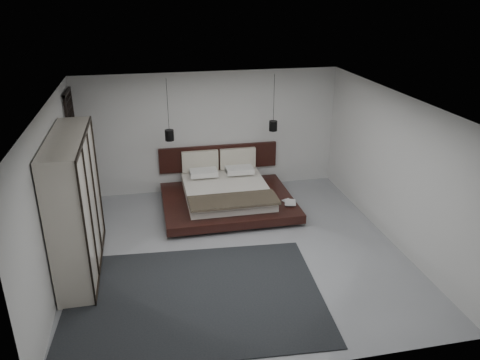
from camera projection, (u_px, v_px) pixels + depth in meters
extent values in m
plane|color=#95989D|center=(236.00, 251.00, 8.67)|extent=(6.00, 6.00, 0.00)
plane|color=white|center=(235.00, 102.00, 7.59)|extent=(6.00, 6.00, 0.00)
plane|color=silver|center=(210.00, 132.00, 10.84)|extent=(6.00, 0.00, 6.00)
plane|color=silver|center=(286.00, 279.00, 5.42)|extent=(6.00, 0.00, 6.00)
plane|color=silver|center=(54.00, 196.00, 7.57)|extent=(0.00, 6.00, 6.00)
plane|color=silver|center=(393.00, 168.00, 8.70)|extent=(0.00, 6.00, 6.00)
cube|color=black|center=(75.00, 152.00, 9.83)|extent=(0.05, 0.90, 2.60)
cube|color=black|center=(228.00, 207.00, 10.27)|extent=(2.20, 1.80, 0.08)
cube|color=black|center=(228.00, 202.00, 10.22)|extent=(2.80, 2.30, 0.18)
cube|color=white|center=(227.00, 191.00, 10.26)|extent=(1.80, 2.00, 0.22)
cube|color=black|center=(234.00, 200.00, 9.50)|extent=(1.82, 0.70, 0.05)
cube|color=white|center=(203.00, 173.00, 10.81)|extent=(0.62, 0.40, 0.12)
cube|color=white|center=(238.00, 170.00, 10.97)|extent=(0.62, 0.40, 0.12)
cube|color=white|center=(204.00, 173.00, 10.66)|extent=(0.62, 0.40, 0.12)
cube|color=white|center=(240.00, 170.00, 10.82)|extent=(0.62, 0.40, 0.12)
cube|color=black|center=(218.00, 157.00, 11.08)|extent=(2.80, 0.08, 0.60)
cube|color=beige|center=(200.00, 161.00, 10.92)|extent=(0.85, 0.10, 0.50)
cube|color=beige|center=(238.00, 158.00, 11.09)|extent=(0.85, 0.10, 0.50)
imported|color=#99724C|center=(285.00, 203.00, 9.95)|extent=(0.28, 0.31, 0.02)
imported|color=#99724C|center=(285.00, 202.00, 9.90)|extent=(0.31, 0.37, 0.02)
cylinder|color=black|center=(168.00, 105.00, 9.75)|extent=(0.01, 0.01, 1.10)
cylinder|color=black|center=(169.00, 135.00, 10.00)|extent=(0.19, 0.19, 0.23)
cylinder|color=#FFE0B2|center=(170.00, 140.00, 10.04)|extent=(0.14, 0.14, 0.01)
cylinder|color=black|center=(274.00, 98.00, 10.17)|extent=(0.01, 0.01, 1.03)
cylinder|color=black|center=(273.00, 126.00, 10.41)|extent=(0.18, 0.18, 0.22)
cylinder|color=#FFE0B2|center=(273.00, 130.00, 10.44)|extent=(0.14, 0.14, 0.01)
cube|color=beige|center=(75.00, 205.00, 7.74)|extent=(0.55, 2.37, 2.37)
cube|color=black|center=(84.00, 137.00, 7.34)|extent=(0.03, 2.37, 0.06)
cube|color=black|center=(101.00, 263.00, 8.23)|extent=(0.03, 2.37, 0.06)
cube|color=black|center=(86.00, 238.00, 6.72)|extent=(0.03, 0.05, 2.37)
cube|color=black|center=(91.00, 214.00, 7.43)|extent=(0.03, 0.05, 2.37)
cube|color=black|center=(95.00, 194.00, 8.15)|extent=(0.03, 0.05, 2.37)
cube|color=black|center=(98.00, 177.00, 8.86)|extent=(0.03, 0.05, 2.37)
cube|color=black|center=(195.00, 297.00, 7.36)|extent=(4.18, 3.12, 0.02)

